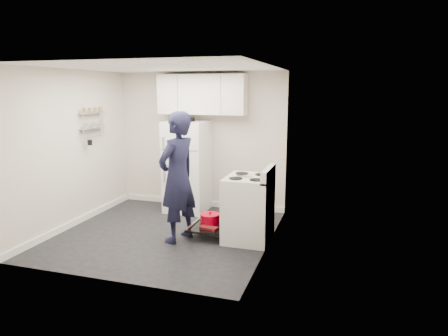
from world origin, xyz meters
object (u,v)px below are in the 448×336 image
(electric_range, at_px, (248,209))
(person, at_px, (178,177))
(refrigerator, at_px, (187,166))
(open_oven_door, at_px, (210,222))

(electric_range, height_order, person, person)
(refrigerator, bearing_deg, electric_range, -38.19)
(electric_range, xyz_separation_m, refrigerator, (-1.40, 1.10, 0.36))
(electric_range, bearing_deg, open_oven_door, 177.72)
(open_oven_door, xyz_separation_m, refrigerator, (-0.80, 1.08, 0.63))
(open_oven_door, height_order, person, person)
(person, bearing_deg, open_oven_door, 151.10)
(electric_range, xyz_separation_m, open_oven_door, (-0.59, 0.02, -0.28))
(open_oven_door, relative_size, person, 0.37)
(electric_range, height_order, open_oven_door, electric_range)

